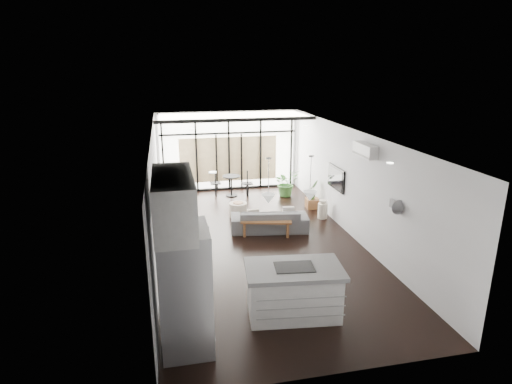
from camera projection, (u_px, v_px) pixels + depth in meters
name	position (u px, v px, depth m)	size (l,w,h in m)	color
floor	(258.00, 242.00, 10.99)	(5.00, 10.00, 0.00)	black
ceiling	(259.00, 133.00, 10.17)	(5.00, 10.00, 0.00)	white
wall_left	(155.00, 196.00, 10.08)	(0.02, 10.00, 2.80)	silver
wall_right	(353.00, 184.00, 11.08)	(0.02, 10.00, 2.80)	silver
wall_back	(228.00, 151.00, 15.26)	(5.00, 0.02, 2.80)	silver
wall_front	(336.00, 290.00, 5.90)	(5.00, 0.02, 2.80)	silver
glazing	(229.00, 151.00, 15.15)	(5.00, 0.20, 2.80)	black
skylight	(232.00, 115.00, 13.93)	(4.70, 1.90, 0.06)	white
neighbour_building	(229.00, 159.00, 15.30)	(3.50, 0.02, 1.60)	beige
island	(294.00, 291.00, 7.70)	(1.73, 1.02, 0.94)	white
cooktop	(294.00, 267.00, 7.56)	(0.70, 0.46, 0.01)	black
fridge	(185.00, 289.00, 6.68)	(0.79, 0.99, 2.04)	#9FA0A4
appliance_column	(179.00, 263.00, 7.29)	(0.59, 0.62, 2.28)	white
upper_cabinets	(174.00, 202.00, 6.60)	(0.62, 1.75, 0.86)	white
pendant_left	(268.00, 199.00, 7.84)	(0.26, 0.26, 0.18)	white
pendant_right	(310.00, 196.00, 8.00)	(0.26, 0.26, 0.18)	white
sofa	(269.00, 216.00, 11.63)	(2.09, 0.61, 0.82)	#4C4C4E
console_bench	(266.00, 228.00, 11.32)	(1.34, 0.33, 0.43)	brown
pouf	(238.00, 210.00, 12.73)	(0.53, 0.53, 0.43)	beige
crate	(312.00, 203.00, 13.52)	(0.40, 0.40, 0.30)	brown
plant_tall	(286.00, 186.00, 14.67)	(0.84, 0.93, 0.72)	#396C2D
plant_crate	(313.00, 195.00, 13.44)	(0.34, 0.61, 0.27)	#396C2D
milk_can	(323.00, 209.00, 12.58)	(0.29, 0.29, 0.56)	beige
bistro_set	(231.00, 187.00, 14.69)	(1.36, 0.55, 0.65)	black
tv	(336.00, 178.00, 12.04)	(0.05, 1.10, 0.65)	black
ac_unit	(365.00, 150.00, 10.00)	(0.22, 0.90, 0.30)	silver
framed_art	(156.00, 196.00, 9.57)	(0.04, 0.70, 0.90)	black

